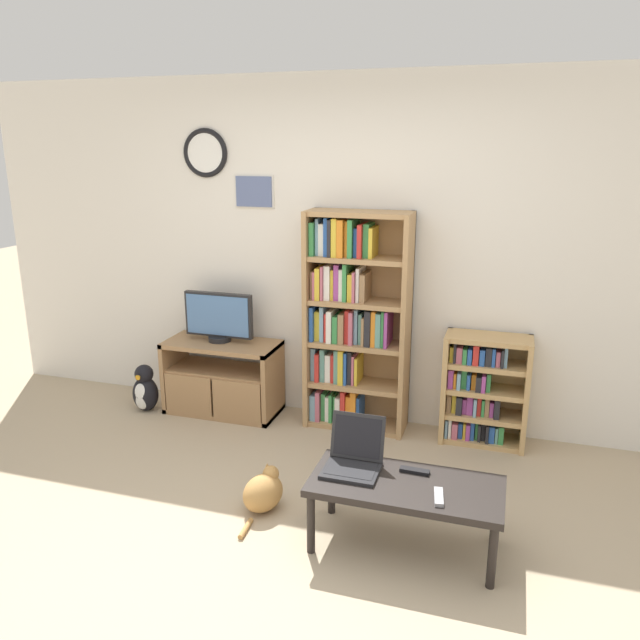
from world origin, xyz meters
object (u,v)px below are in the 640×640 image
Objects in this scene: television at (219,317)px; coffee_table at (406,490)px; remote_near_laptop at (439,497)px; bookshelf_tall at (351,321)px; tv_stand at (222,377)px; laptop at (354,456)px; penguin_figurine at (145,390)px; bookshelf_short at (481,390)px; cat at (264,491)px; remote_far_from_laptop at (415,471)px.

television reaches higher than coffee_table.
bookshelf_tall is at bearing 110.95° from remote_near_laptop.
tv_stand is 1.88m from laptop.
coffee_table is 2.59m from penguin_figurine.
coffee_table is at bearing 142.12° from remote_near_laptop.
laptop is 1.83× the size of remote_near_laptop.
bookshelf_short is 1.52m from remote_near_laptop.
laptop is 0.52m from remote_near_laptop.
bookshelf_tall is 5.46× the size of laptop.
laptop is at bearing -74.34° from bookshelf_tall.
coffee_table is 3.35× the size of laptop.
bookshelf_tall is 1.43m from laptop.
bookshelf_tall reaches higher than remote_near_laptop.
tv_stand reaches higher than remote_near_laptop.
remote_far_from_laptop is at bearing 19.24° from cat.
penguin_figurine is (-2.02, 1.07, -0.28)m from laptop.
penguin_figurine is (-1.47, 1.03, 0.06)m from cat.
cat is at bearing -97.89° from bookshelf_tall.
tv_stand is 1.49m from cat.
laptop is at bearing -41.74° from television.
television is 1.44× the size of penguin_figurine.
television is 0.56× the size of coffee_table.
coffee_table is at bearing -101.95° from bookshelf_short.
bookshelf_tall is 2.04× the size of bookshelf_short.
bookshelf_short reaches higher than remote_near_laptop.
television is at bearing 134.11° from remote_near_laptop.
cat is at bearing -131.53° from bookshelf_short.
bookshelf_short is at bearing -10.00° from remote_far_from_laptop.
remote_near_laptop is (0.49, -0.18, -0.06)m from laptop.
bookshelf_short is at bearing 5.90° from penguin_figurine.
penguin_figurine is at bearing -174.10° from bookshelf_short.
tv_stand is 1.17m from bookshelf_tall.
bookshelf_short reaches higher than cat.
penguin_figurine is (-1.65, -0.27, -0.65)m from bookshelf_tall.
bookshelf_tall is at bearing 115.63° from coffee_table.
bookshelf_tall is 1.49m from cat.
cat is at bearing -35.20° from penguin_figurine.
laptop is at bearing 15.26° from cat.
laptop reaches higher than remote_near_laptop.
television is 3.41× the size of remote_near_laptop.
tv_stand is 0.49m from television.
tv_stand is at bearing 15.56° from penguin_figurine.
bookshelf_tall is 9.99× the size of remote_near_laptop.
bookshelf_short reaches higher than remote_far_from_laptop.
bookshelf_short is at bearing 67.10° from cat.
remote_far_from_laptop is (-0.27, -1.30, 0.00)m from bookshelf_short.
coffee_table is at bearing -37.99° from television.
coffee_table is at bearing -37.57° from tv_stand.
laptop is at bearing -27.84° from penguin_figurine.
remote_far_from_laptop is (1.76, -1.24, -0.39)m from television.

